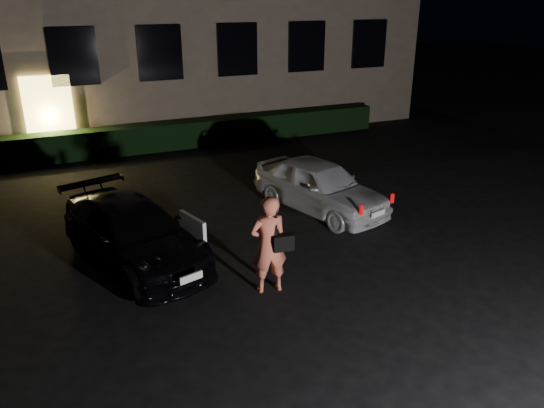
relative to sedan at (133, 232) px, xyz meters
name	(u,v)px	position (x,y,z in m)	size (l,w,h in m)	color
ground	(325,311)	(2.46, -3.02, -0.58)	(80.00, 80.00, 0.00)	black
hedge	(169,136)	(2.46, 7.48, -0.15)	(15.00, 0.70, 0.85)	black
sedan	(133,232)	(0.00, 0.00, 0.00)	(2.64, 4.25, 1.15)	black
hatch	(320,186)	(4.42, 0.81, 0.03)	(2.38, 3.81, 1.21)	silver
man	(269,245)	(1.90, -2.06, 0.29)	(0.72, 0.48, 1.73)	#D5614B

